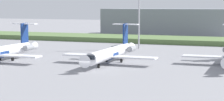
% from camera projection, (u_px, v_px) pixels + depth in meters
% --- Properties ---
extents(ground_plane, '(500.00, 500.00, 0.00)m').
position_uv_depth(ground_plane, '(131.00, 56.00, 110.23)').
color(ground_plane, gray).
extents(grass_berm, '(320.00, 20.00, 1.76)m').
position_uv_depth(grass_berm, '(166.00, 40.00, 150.56)').
color(grass_berm, '#597542').
rests_on(grass_berm, ground).
extents(regional_jet_nearest, '(22.81, 31.00, 9.00)m').
position_uv_depth(regional_jet_nearest, '(2.00, 51.00, 98.55)').
color(regional_jet_nearest, white).
rests_on(regional_jet_nearest, ground).
extents(regional_jet_second, '(22.81, 31.00, 9.00)m').
position_uv_depth(regional_jet_second, '(111.00, 53.00, 95.73)').
color(regional_jet_second, white).
rests_on(regional_jet_second, ground).
extents(antenna_mast, '(4.40, 0.50, 28.24)m').
position_uv_depth(antenna_mast, '(139.00, 12.00, 126.63)').
color(antenna_mast, '#B2B2B7').
rests_on(antenna_mast, ground).
extents(distant_hangar, '(55.39, 28.88, 12.14)m').
position_uv_depth(distant_hangar, '(168.00, 22.00, 184.31)').
color(distant_hangar, gray).
rests_on(distant_hangar, ground).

